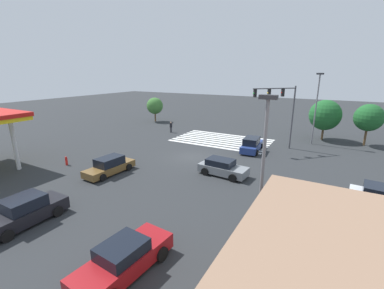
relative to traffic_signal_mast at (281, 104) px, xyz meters
The scene contains 15 objects.
ground_plane 11.58m from the traffic_signal_mast, 45.00° to the left, with size 146.24×146.24×0.00m, color #2B2D30.
crosswalk_markings 9.03m from the traffic_signal_mast, ahead, with size 12.39×7.25×0.01m.
traffic_signal_mast is the anchor object (origin of this frame).
car_0 11.57m from the traffic_signal_mast, 76.19° to the left, with size 4.35×2.20×1.43m.
car_1 19.29m from the traffic_signal_mast, 52.47° to the left, with size 2.12×4.78×1.51m.
car_2 25.43m from the traffic_signal_mast, 66.75° to the left, with size 2.16×4.66×1.67m.
car_3 23.57m from the traffic_signal_mast, 85.25° to the left, with size 2.33×4.95×1.53m.
car_5 5.54m from the traffic_signal_mast, 41.25° to the left, with size 2.21×4.71×1.64m.
pedestrian 16.36m from the traffic_signal_mast, ahead, with size 0.41×0.41×1.61m.
street_light_pole_a 18.41m from the traffic_signal_mast, 98.57° to the left, with size 0.80×0.36×7.75m.
street_light_pole_b 5.69m from the traffic_signal_mast, 125.59° to the right, with size 0.80×0.36×8.65m.
tree_corner_a 9.05m from the traffic_signal_mast, 119.32° to the right, with size 3.97×3.97×5.30m.
tree_corner_b 24.52m from the traffic_signal_mast, 17.69° to the right, with size 2.94×2.94×4.33m.
tree_corner_c 11.62m from the traffic_signal_mast, 142.04° to the right, with size 3.26×3.26×5.10m.
fire_hydrant 23.24m from the traffic_signal_mast, 42.60° to the left, with size 0.22×0.22×0.86m.
Camera 1 is at (-12.70, 22.65, 8.71)m, focal length 24.00 mm.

